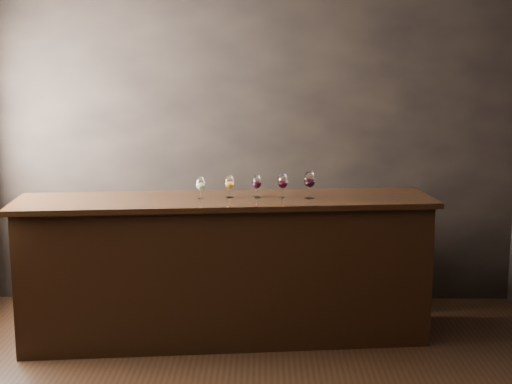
{
  "coord_description": "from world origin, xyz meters",
  "views": [
    {
      "loc": [
        0.16,
        -4.34,
        2.2
      ],
      "look_at": [
        0.1,
        1.23,
        1.22
      ],
      "focal_mm": 50.0,
      "sensor_mm": 36.0,
      "label": 1
    }
  ],
  "objects_px": {
    "bar_counter": "(226,271)",
    "glass_red_b": "(283,182)",
    "back_bar_shelf": "(211,261)",
    "glass_amber": "(230,183)",
    "glass_red_c": "(310,181)",
    "glass_red_a": "(257,183)",
    "glass_white": "(200,184)"
  },
  "relations": [
    {
      "from": "bar_counter",
      "to": "glass_red_b",
      "type": "distance_m",
      "value": 0.86
    },
    {
      "from": "glass_white",
      "to": "bar_counter",
      "type": "bearing_deg",
      "value": 5.72
    },
    {
      "from": "bar_counter",
      "to": "back_bar_shelf",
      "type": "xyz_separation_m",
      "value": [
        -0.18,
        0.8,
        -0.14
      ]
    },
    {
      "from": "glass_amber",
      "to": "glass_red_b",
      "type": "bearing_deg",
      "value": -1.24
    },
    {
      "from": "bar_counter",
      "to": "glass_white",
      "type": "relative_size",
      "value": 18.7
    },
    {
      "from": "back_bar_shelf",
      "to": "glass_red_a",
      "type": "height_order",
      "value": "glass_red_a"
    },
    {
      "from": "glass_white",
      "to": "glass_red_a",
      "type": "bearing_deg",
      "value": 7.57
    },
    {
      "from": "back_bar_shelf",
      "to": "bar_counter",
      "type": "bearing_deg",
      "value": -77.23
    },
    {
      "from": "glass_white",
      "to": "glass_red_b",
      "type": "xyz_separation_m",
      "value": [
        0.65,
        0.05,
        0.01
      ]
    },
    {
      "from": "bar_counter",
      "to": "glass_amber",
      "type": "relative_size",
      "value": 18.52
    },
    {
      "from": "glass_white",
      "to": "glass_red_a",
      "type": "relative_size",
      "value": 0.97
    },
    {
      "from": "back_bar_shelf",
      "to": "glass_red_c",
      "type": "height_order",
      "value": "glass_red_c"
    },
    {
      "from": "glass_red_a",
      "to": "bar_counter",
      "type": "bearing_deg",
      "value": -171.01
    },
    {
      "from": "glass_white",
      "to": "glass_red_c",
      "type": "distance_m",
      "value": 0.87
    },
    {
      "from": "glass_white",
      "to": "glass_red_c",
      "type": "bearing_deg",
      "value": 1.57
    },
    {
      "from": "glass_white",
      "to": "glass_red_a",
      "type": "xyz_separation_m",
      "value": [
        0.45,
        0.06,
        0.0
      ]
    },
    {
      "from": "glass_red_c",
      "to": "glass_white",
      "type": "bearing_deg",
      "value": -178.43
    },
    {
      "from": "glass_white",
      "to": "glass_red_c",
      "type": "height_order",
      "value": "glass_red_c"
    },
    {
      "from": "glass_white",
      "to": "glass_red_a",
      "type": "height_order",
      "value": "glass_red_a"
    },
    {
      "from": "glass_red_a",
      "to": "glass_red_b",
      "type": "xyz_separation_m",
      "value": [
        0.21,
        -0.01,
        0.01
      ]
    },
    {
      "from": "bar_counter",
      "to": "glass_red_b",
      "type": "xyz_separation_m",
      "value": [
        0.46,
        0.03,
        0.73
      ]
    },
    {
      "from": "bar_counter",
      "to": "glass_red_a",
      "type": "relative_size",
      "value": 18.23
    },
    {
      "from": "bar_counter",
      "to": "glass_red_a",
      "type": "height_order",
      "value": "glass_red_a"
    },
    {
      "from": "back_bar_shelf",
      "to": "glass_red_b",
      "type": "distance_m",
      "value": 1.33
    },
    {
      "from": "bar_counter",
      "to": "back_bar_shelf",
      "type": "distance_m",
      "value": 0.83
    },
    {
      "from": "glass_red_b",
      "to": "glass_red_c",
      "type": "distance_m",
      "value": 0.21
    },
    {
      "from": "back_bar_shelf",
      "to": "glass_red_b",
      "type": "height_order",
      "value": "glass_red_b"
    },
    {
      "from": "glass_white",
      "to": "glass_amber",
      "type": "bearing_deg",
      "value": 13.89
    },
    {
      "from": "bar_counter",
      "to": "glass_red_c",
      "type": "bearing_deg",
      "value": -5.61
    },
    {
      "from": "glass_amber",
      "to": "glass_red_a",
      "type": "xyz_separation_m",
      "value": [
        0.22,
        0.0,
        0.0
      ]
    },
    {
      "from": "glass_white",
      "to": "glass_amber",
      "type": "relative_size",
      "value": 0.99
    },
    {
      "from": "glass_amber",
      "to": "glass_red_c",
      "type": "height_order",
      "value": "glass_red_c"
    }
  ]
}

